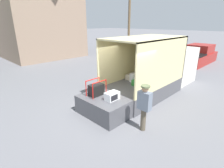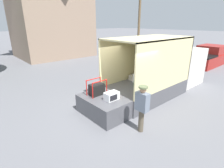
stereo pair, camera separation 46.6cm
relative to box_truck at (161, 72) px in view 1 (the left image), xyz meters
The scene contains 9 objects.
ground_plane 3.91m from the box_truck, behind, with size 160.00×160.00×0.00m, color slate.
box_truck is the anchor object (origin of this frame).
tailgate_deck 4.48m from the box_truck, behind, with size 1.29×2.01×0.73m, color #4C4C51.
microwave 4.32m from the box_truck, behind, with size 0.54×0.36×0.30m.
portable_generator 4.43m from the box_truck, behind, with size 0.73×0.45×0.64m.
worker_person 4.55m from the box_truck, 157.48° to the right, with size 0.29×0.44×1.63m.
pickup_truck_red 8.06m from the box_truck, ahead, with size 4.97×2.02×1.62m.
house_backdrop 14.52m from the box_truck, 90.87° to the left, with size 7.44×6.43×9.90m.
utility_pole 13.17m from the box_truck, 47.70° to the left, with size 1.80×0.28×9.05m.
Camera 1 is at (-4.83, -4.60, 3.51)m, focal length 28.00 mm.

